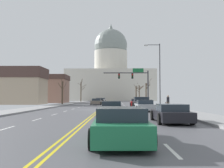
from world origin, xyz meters
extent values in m
cube|color=#4F4F54|center=(0.00, 0.00, -0.03)|extent=(14.00, 180.00, 0.06)
cube|color=yellow|center=(-0.12, 0.00, 0.00)|extent=(0.10, 176.40, 0.00)
cube|color=yellow|center=(0.12, 0.00, 0.00)|extent=(0.10, 176.40, 0.00)
cube|color=silver|center=(3.50, -24.10, 0.00)|extent=(0.12, 2.20, 0.00)
cube|color=silver|center=(3.50, -18.90, 0.00)|extent=(0.12, 2.20, 0.00)
cube|color=silver|center=(3.50, -13.70, 0.00)|extent=(0.12, 2.20, 0.00)
cube|color=silver|center=(3.50, -8.50, 0.00)|extent=(0.12, 2.20, 0.00)
cube|color=silver|center=(3.50, -3.30, 0.00)|extent=(0.12, 2.20, 0.00)
cube|color=silver|center=(3.50, 1.90, 0.00)|extent=(0.12, 2.20, 0.00)
cube|color=silver|center=(3.50, 7.10, 0.00)|extent=(0.12, 2.20, 0.00)
cube|color=silver|center=(3.50, 12.30, 0.00)|extent=(0.12, 2.20, 0.00)
cube|color=silver|center=(3.50, 17.50, 0.00)|extent=(0.12, 2.20, 0.00)
cube|color=silver|center=(3.50, 22.70, 0.00)|extent=(0.12, 2.20, 0.00)
cube|color=silver|center=(3.50, 27.90, 0.00)|extent=(0.12, 2.20, 0.00)
cube|color=silver|center=(3.50, 33.10, 0.00)|extent=(0.12, 2.20, 0.00)
cube|color=silver|center=(3.50, 38.30, 0.00)|extent=(0.12, 2.20, 0.00)
cube|color=silver|center=(3.50, 43.50, 0.00)|extent=(0.12, 2.20, 0.00)
cube|color=silver|center=(3.50, 48.70, 0.00)|extent=(0.12, 2.20, 0.00)
cube|color=silver|center=(3.50, 53.90, 0.00)|extent=(0.12, 2.20, 0.00)
cube|color=silver|center=(3.50, 59.10, 0.00)|extent=(0.12, 2.20, 0.00)
cube|color=silver|center=(3.50, 64.30, 0.00)|extent=(0.12, 2.20, 0.00)
cube|color=silver|center=(-3.50, -18.90, 0.00)|extent=(0.12, 2.20, 0.00)
cube|color=silver|center=(-3.50, -13.70, 0.00)|extent=(0.12, 2.20, 0.00)
cube|color=silver|center=(-3.50, -8.50, 0.00)|extent=(0.12, 2.20, 0.00)
cube|color=silver|center=(-3.50, -3.30, 0.00)|extent=(0.12, 2.20, 0.00)
cube|color=silver|center=(-3.50, 1.90, 0.00)|extent=(0.12, 2.20, 0.00)
cube|color=silver|center=(-3.50, 7.10, 0.00)|extent=(0.12, 2.20, 0.00)
cube|color=silver|center=(-3.50, 12.30, 0.00)|extent=(0.12, 2.20, 0.00)
cube|color=silver|center=(-3.50, 17.50, 0.00)|extent=(0.12, 2.20, 0.00)
cube|color=silver|center=(-3.50, 22.70, 0.00)|extent=(0.12, 2.20, 0.00)
cube|color=silver|center=(-3.50, 27.90, 0.00)|extent=(0.12, 2.20, 0.00)
cube|color=silver|center=(-3.50, 33.10, 0.00)|extent=(0.12, 2.20, 0.00)
cube|color=silver|center=(-3.50, 38.30, 0.00)|extent=(0.12, 2.20, 0.00)
cube|color=silver|center=(-3.50, 43.50, 0.00)|extent=(0.12, 2.20, 0.00)
cube|color=silver|center=(-3.50, 48.70, 0.00)|extent=(0.12, 2.20, 0.00)
cube|color=silver|center=(-3.50, 53.90, 0.00)|extent=(0.12, 2.20, 0.00)
cube|color=silver|center=(-3.50, 59.10, 0.00)|extent=(0.12, 2.20, 0.00)
cube|color=silver|center=(-3.50, 64.30, 0.00)|extent=(0.12, 2.20, 0.00)
cube|color=gray|center=(8.50, 0.00, 0.07)|extent=(3.00, 180.00, 0.14)
cube|color=gray|center=(-8.50, 0.00, 0.07)|extent=(3.00, 180.00, 0.14)
cylinder|color=#28282D|center=(7.60, 14.35, 3.14)|extent=(0.22, 0.22, 6.01)
cylinder|color=#28282D|center=(3.70, 14.35, 5.75)|extent=(7.80, 0.16, 0.16)
cube|color=black|center=(4.87, 14.35, 5.19)|extent=(0.32, 0.28, 0.92)
sphere|color=red|center=(4.87, 14.19, 5.47)|extent=(0.22, 0.22, 0.22)
sphere|color=#332B05|center=(4.87, 14.19, 5.19)|extent=(0.22, 0.22, 0.22)
sphere|color=black|center=(4.87, 14.19, 4.91)|extent=(0.22, 0.22, 0.22)
cube|color=black|center=(2.53, 14.35, 5.19)|extent=(0.32, 0.28, 0.92)
sphere|color=red|center=(2.53, 14.19, 5.47)|extent=(0.22, 0.22, 0.22)
sphere|color=#332B05|center=(2.53, 14.19, 5.19)|extent=(0.22, 0.22, 0.22)
sphere|color=black|center=(2.53, 14.19, 4.91)|extent=(0.22, 0.22, 0.22)
cube|color=#146033|center=(5.88, 14.37, 6.20)|extent=(1.90, 0.06, 0.70)
cylinder|color=#333338|center=(8.20, 5.59, 4.62)|extent=(0.14, 0.14, 8.97)
cylinder|color=#333338|center=(7.22, 5.59, 8.96)|extent=(1.95, 0.09, 0.09)
cube|color=#B2B2AD|center=(6.25, 5.59, 8.89)|extent=(0.56, 0.24, 0.16)
cube|color=beige|center=(0.00, 79.01, 6.12)|extent=(35.16, 23.48, 12.23)
cylinder|color=beige|center=(0.00, 79.01, 16.53)|extent=(13.82, 13.82, 8.60)
sphere|color=gray|center=(0.00, 79.01, 23.25)|extent=(13.83, 13.83, 13.83)
cone|color=gray|center=(0.00, 79.01, 31.37)|extent=(1.80, 1.80, 2.40)
cube|color=#B71414|center=(5.21, 10.45, 0.50)|extent=(1.90, 4.76, 0.68)
cube|color=#232D38|center=(5.20, 10.19, 1.04)|extent=(1.59, 2.07, 0.39)
cylinder|color=black|center=(4.41, 11.94, 0.32)|extent=(0.24, 0.65, 0.64)
cylinder|color=black|center=(6.13, 11.87, 0.32)|extent=(0.24, 0.65, 0.64)
cylinder|color=black|center=(4.29, 9.03, 0.32)|extent=(0.24, 0.65, 0.64)
cylinder|color=black|center=(6.02, 8.96, 0.32)|extent=(0.24, 0.65, 0.64)
cube|color=black|center=(5.42, 3.32, 0.60)|extent=(2.14, 5.45, 0.75)
cube|color=#1E2833|center=(5.40, 4.07, 1.26)|extent=(1.90, 1.88, 0.57)
cube|color=black|center=(5.47, 0.67, 1.08)|extent=(1.87, 0.14, 0.22)
cylinder|color=black|center=(4.37, 4.92, 0.40)|extent=(0.30, 0.81, 0.80)
cylinder|color=black|center=(6.39, 4.96, 0.40)|extent=(0.30, 0.81, 0.80)
cylinder|color=black|center=(4.44, 1.67, 0.40)|extent=(0.30, 0.81, 0.80)
cylinder|color=black|center=(6.46, 1.72, 0.40)|extent=(0.30, 0.81, 0.80)
cube|color=#9EA3A8|center=(5.03, -2.90, 0.46)|extent=(1.83, 4.69, 0.61)
cube|color=#232D38|center=(5.03, -3.29, 0.99)|extent=(1.59, 2.26, 0.44)
cylinder|color=black|center=(4.12, -1.46, 0.32)|extent=(0.23, 0.64, 0.64)
cylinder|color=black|center=(5.90, -1.44, 0.32)|extent=(0.23, 0.64, 0.64)
cylinder|color=black|center=(4.15, -4.36, 0.32)|extent=(0.23, 0.64, 0.64)
cylinder|color=black|center=(5.93, -4.34, 0.32)|extent=(0.23, 0.64, 0.64)
cube|color=black|center=(1.56, -9.56, 0.48)|extent=(1.73, 4.54, 0.63)
cube|color=#232D38|center=(1.56, -9.88, 1.00)|extent=(1.51, 2.06, 0.41)
cylinder|color=black|center=(0.69, -8.16, 0.32)|extent=(0.22, 0.64, 0.64)
cylinder|color=black|center=(2.40, -8.15, 0.32)|extent=(0.22, 0.64, 0.64)
cylinder|color=black|center=(0.71, -10.97, 0.32)|extent=(0.22, 0.64, 0.64)
cylinder|color=black|center=(2.42, -10.96, 0.32)|extent=(0.22, 0.64, 0.64)
cube|color=black|center=(5.25, -15.56, 0.44)|extent=(1.82, 4.69, 0.55)
cube|color=#232D38|center=(5.25, -15.91, 0.92)|extent=(1.60, 1.98, 0.41)
cylinder|color=black|center=(4.34, -14.11, 0.32)|extent=(0.22, 0.64, 0.64)
cylinder|color=black|center=(6.16, -14.11, 0.32)|extent=(0.22, 0.64, 0.64)
cylinder|color=black|center=(4.35, -17.02, 0.32)|extent=(0.22, 0.64, 0.64)
cylinder|color=black|center=(6.16, -17.02, 0.32)|extent=(0.22, 0.64, 0.64)
cube|color=#1E7247|center=(2.04, -22.67, 0.47)|extent=(1.82, 4.58, 0.63)
cube|color=#232D38|center=(2.04, -23.00, 1.00)|extent=(1.57, 2.23, 0.41)
cylinder|color=black|center=(1.14, -21.28, 0.32)|extent=(0.23, 0.64, 0.64)
cylinder|color=black|center=(2.88, -21.25, 0.32)|extent=(0.23, 0.64, 0.64)
cylinder|color=black|center=(1.19, -24.10, 0.32)|extent=(0.23, 0.64, 0.64)
cylinder|color=black|center=(2.93, -24.07, 0.32)|extent=(0.23, 0.64, 0.64)
cube|color=#6B6056|center=(-1.92, 21.50, 0.47)|extent=(2.03, 4.66, 0.62)
cube|color=#232D38|center=(-1.91, 21.66, 0.99)|extent=(1.72, 2.14, 0.43)
cylinder|color=black|center=(-1.03, 20.04, 0.32)|extent=(0.24, 0.65, 0.64)
cylinder|color=black|center=(-2.90, 20.10, 0.32)|extent=(0.24, 0.65, 0.64)
cylinder|color=black|center=(-0.93, 22.89, 0.32)|extent=(0.24, 0.65, 0.64)
cylinder|color=black|center=(-2.81, 22.95, 0.32)|extent=(0.24, 0.65, 0.64)
cube|color=black|center=(-1.87, 31.48, 0.50)|extent=(1.80, 4.21, 0.68)
cube|color=#232D38|center=(-1.87, 31.89, 1.06)|extent=(1.58, 2.01, 0.44)
cylinder|color=black|center=(-0.97, 30.17, 0.32)|extent=(0.22, 0.64, 0.64)
cylinder|color=black|center=(-2.76, 30.17, 0.32)|extent=(0.22, 0.64, 0.64)
cylinder|color=black|center=(-0.98, 32.78, 0.32)|extent=(0.22, 0.64, 0.64)
cylinder|color=black|center=(-2.77, 32.78, 0.32)|extent=(0.22, 0.64, 0.64)
cube|color=silver|center=(-1.95, 43.62, 0.50)|extent=(1.89, 4.31, 0.69)
cube|color=#232D38|center=(-1.95, 43.93, 1.04)|extent=(1.65, 1.87, 0.39)
cylinder|color=black|center=(-1.01, 42.30, 0.32)|extent=(0.22, 0.64, 0.64)
cylinder|color=black|center=(-2.87, 42.29, 0.32)|extent=(0.22, 0.64, 0.64)
cylinder|color=black|center=(-1.02, 44.96, 0.32)|extent=(0.22, 0.64, 0.64)
cylinder|color=black|center=(-2.89, 44.95, 0.32)|extent=(0.22, 0.64, 0.64)
cube|color=#8C6656|center=(-15.85, 36.47, 2.96)|extent=(10.36, 7.51, 5.92)
cube|color=#47332D|center=(-15.85, 36.47, 6.54)|extent=(10.78, 7.81, 1.25)
cube|color=tan|center=(-18.78, 22.55, 2.68)|extent=(11.59, 7.07, 5.36)
cube|color=#47332D|center=(-18.78, 22.55, 6.46)|extent=(12.06, 7.35, 2.20)
cylinder|color=#4C3D2D|center=(8.78, 27.49, 2.38)|extent=(0.27, 0.27, 4.49)
cylinder|color=#4C3D2D|center=(9.17, 27.16, 4.40)|extent=(0.87, 0.74, 0.96)
cylinder|color=#4C3D2D|center=(9.42, 27.32, 4.94)|extent=(1.35, 0.40, 1.53)
cylinder|color=#4C3D2D|center=(9.11, 27.63, 4.49)|extent=(0.78, 0.40, 0.95)
cylinder|color=#4C3D2D|center=(8.78, 27.98, 3.04)|extent=(0.13, 1.07, 0.80)
cylinder|color=#4C3D2D|center=(9.22, 27.48, 3.81)|extent=(0.95, 0.12, 0.92)
cylinder|color=#4C3D2D|center=(9.18, 27.12, 3.81)|extent=(0.94, 0.87, 1.38)
cylinder|color=#4C3D2D|center=(-8.46, 19.62, 2.34)|extent=(0.34, 0.34, 4.41)
cylinder|color=#4C3D2D|center=(-8.56, 20.10, 3.56)|extent=(0.32, 1.07, 1.33)
cylinder|color=#4C3D2D|center=(-8.27, 19.14, 3.93)|extent=(0.48, 1.05, 1.26)
cylinder|color=#4C3D2D|center=(-8.57, 20.12, 3.46)|extent=(0.34, 1.09, 0.84)
cylinder|color=#4C3D2D|center=(-8.01, 19.29, 3.54)|extent=(0.97, 0.73, 1.56)
cylinder|color=#4C3D2D|center=(-8.52, 19.05, 4.80)|extent=(0.22, 1.23, 1.42)
cylinder|color=#4C3D2D|center=(-8.80, 19.14, 3.61)|extent=(0.81, 1.09, 1.30)
cylinder|color=#4C3D2D|center=(8.40, 51.03, 2.57)|extent=(0.37, 0.37, 4.85)
cylinder|color=#4C3D2D|center=(8.04, 50.67, 4.74)|extent=(0.83, 0.80, 1.45)
cylinder|color=#4C3D2D|center=(8.71, 50.36, 4.54)|extent=(0.70, 1.41, 1.33)
cylinder|color=#4C3D2D|center=(9.00, 50.94, 4.51)|extent=(1.26, 0.26, 0.84)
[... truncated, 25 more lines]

